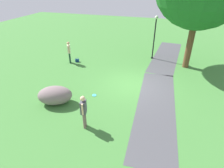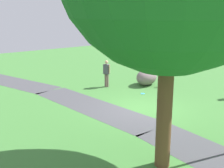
{
  "view_description": "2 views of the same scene",
  "coord_description": "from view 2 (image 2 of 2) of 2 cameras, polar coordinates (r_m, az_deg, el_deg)",
  "views": [
    {
      "loc": [
        10.45,
        1.75,
        6.05
      ],
      "look_at": [
        1.76,
        -0.92,
        0.87
      ],
      "focal_mm": 29.93,
      "sensor_mm": 36.0,
      "label": 1
    },
    {
      "loc": [
        -9.05,
        9.54,
        4.57
      ],
      "look_at": [
        1.1,
        1.03,
        1.23
      ],
      "focal_mm": 45.5,
      "sensor_mm": 36.0,
      "label": 2
    }
  ],
  "objects": [
    {
      "name": "ground_plane",
      "position": [
        13.92,
        6.19,
        -5.08
      ],
      "size": [
        48.0,
        48.0,
        0.0
      ],
      "primitive_type": "plane",
      "color": "#407B36"
    },
    {
      "name": "footpath_segment_mid",
      "position": [
        14.31,
        -4.07,
        -4.47
      ],
      "size": [
        8.09,
        2.38,
        0.01
      ],
      "color": "#47464B",
      "rests_on": "ground"
    },
    {
      "name": "footpath_segment_far",
      "position": [
        20.57,
        -19.79,
        0.49
      ],
      "size": [
        8.25,
        3.89,
        0.01
      ],
      "color": "#47464B",
      "rests_on": "ground"
    },
    {
      "name": "lawn_boulder",
      "position": [
        18.51,
        6.98,
        1.38
      ],
      "size": [
        1.72,
        2.12,
        1.01
      ],
      "color": "slate",
      "rests_on": "ground"
    },
    {
      "name": "man_near_boulder",
      "position": [
        17.78,
        -1.1,
        2.52
      ],
      "size": [
        0.51,
        0.32,
        1.69
      ],
      "color": "#795E58",
      "rests_on": "ground"
    },
    {
      "name": "backpack_by_boulder",
      "position": [
        18.11,
        9.89,
        -0.03
      ],
      "size": [
        0.32,
        0.33,
        0.4
      ],
      "color": "brown",
      "rests_on": "ground"
    },
    {
      "name": "frisbee_on_grass",
      "position": [
        16.53,
        6.18,
        -1.93
      ],
      "size": [
        0.25,
        0.25,
        0.02
      ],
      "color": "#3EACE5",
      "rests_on": "ground"
    }
  ]
}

